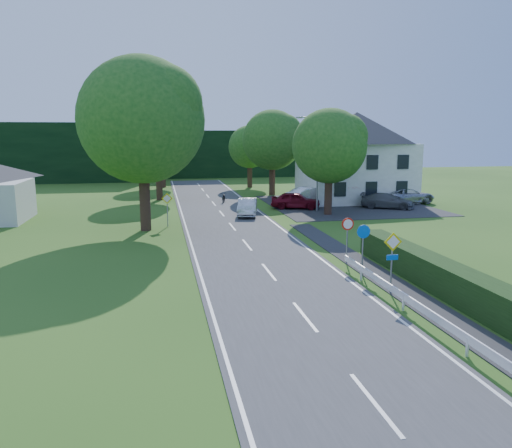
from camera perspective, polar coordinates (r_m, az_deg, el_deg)
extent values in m
plane|color=#2A5117|center=(13.35, 13.37, -19.44)|extent=(160.00, 160.00, 0.00)
cube|color=#3C3B3E|center=(31.59, -1.66, -1.65)|extent=(7.00, 80.00, 0.04)
cube|color=#28272A|center=(17.27, 26.05, -13.06)|extent=(1.50, 44.00, 0.04)
cube|color=#28272A|center=(47.16, 10.23, 2.17)|extent=(14.00, 16.00, 0.04)
cube|color=white|center=(31.23, -7.56, -1.83)|extent=(0.12, 80.00, 0.01)
cube|color=white|center=(32.26, 4.04, -1.37)|extent=(0.12, 80.00, 0.01)
cube|color=black|center=(77.65, -1.40, 8.05)|extent=(30.00, 5.00, 7.00)
cube|color=silver|center=(50.37, 11.23, 5.83)|extent=(10.00, 8.00, 5.60)
pyramid|color=#29292E|center=(50.23, 11.41, 10.72)|extent=(10.60, 8.40, 3.00)
cylinder|color=gray|center=(42.67, 7.07, 6.79)|extent=(0.16, 0.16, 8.00)
cylinder|color=gray|center=(42.37, 6.14, 12.06)|extent=(1.70, 0.10, 0.10)
cube|color=gray|center=(42.12, 4.94, 12.02)|extent=(0.50, 0.18, 0.12)
cylinder|color=gray|center=(21.39, 15.23, -4.59)|extent=(0.07, 0.07, 2.40)
cube|color=yellow|center=(21.13, 15.39, -1.98)|extent=(0.78, 0.04, 0.78)
cube|color=white|center=(21.13, 15.39, -1.98)|extent=(0.57, 0.05, 0.57)
cube|color=blue|center=(21.28, 15.31, -3.69)|extent=(0.50, 0.04, 0.22)
cylinder|color=gray|center=(24.05, 12.08, -3.05)|extent=(0.07, 0.07, 2.20)
cylinder|color=blue|center=(23.83, 12.19, -0.85)|extent=(0.64, 0.04, 0.64)
cylinder|color=gray|center=(25.86, 10.35, -2.06)|extent=(0.07, 0.07, 2.20)
cylinder|color=red|center=(25.64, 10.45, 0.00)|extent=(0.64, 0.04, 0.64)
cylinder|color=white|center=(25.63, 10.46, -0.01)|extent=(0.48, 0.04, 0.48)
cylinder|color=gray|center=(35.91, -10.09, 1.40)|extent=(0.07, 0.07, 2.20)
cube|color=yellow|center=(35.75, -10.14, 2.90)|extent=(0.78, 0.04, 0.78)
cube|color=white|center=(35.75, -10.14, 2.90)|extent=(0.57, 0.05, 0.57)
imported|color=silver|center=(40.12, -1.00, 1.94)|extent=(2.33, 4.39, 1.37)
imported|color=black|center=(47.94, -3.69, 3.06)|extent=(1.06, 1.96, 0.98)
imported|color=maroon|center=(44.02, 4.54, 2.71)|extent=(4.61, 3.04, 1.46)
imported|color=#BBBCC0|center=(46.56, 6.39, 3.21)|extent=(5.28, 3.21, 1.64)
imported|color=#56575C|center=(45.59, 14.77, 2.58)|extent=(4.89, 3.88, 1.33)
imported|color=#A9A8AF|center=(49.19, 16.80, 3.13)|extent=(5.75, 3.31, 1.51)
imported|color=#BA0E10|center=(46.46, 10.70, 3.27)|extent=(2.40, 2.43, 1.94)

